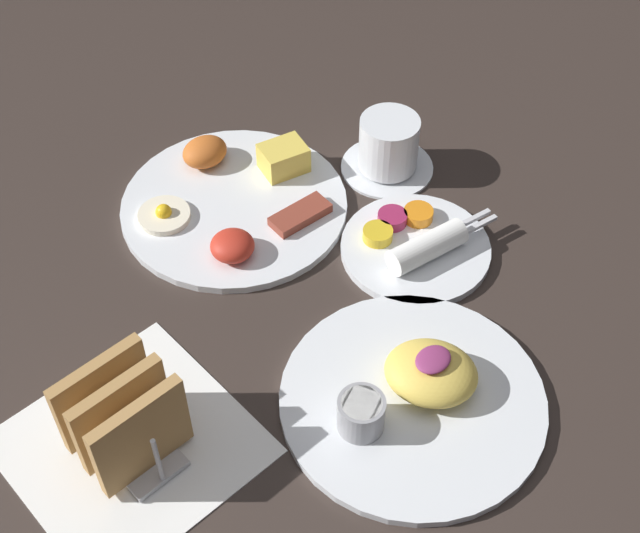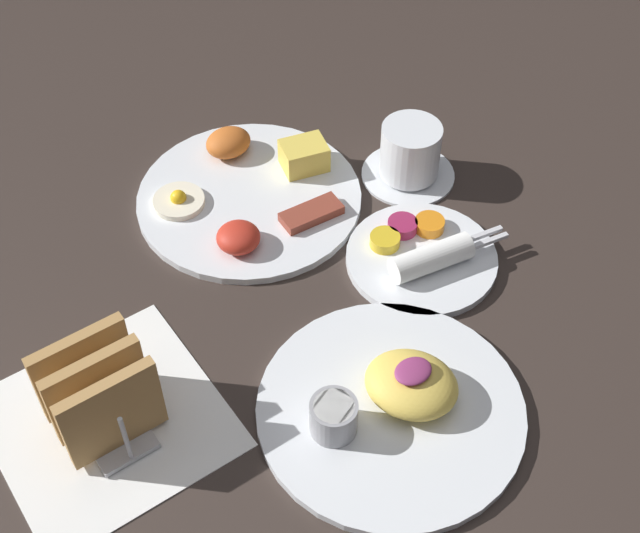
# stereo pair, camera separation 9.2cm
# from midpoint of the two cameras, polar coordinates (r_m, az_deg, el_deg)

# --- Properties ---
(ground_plane) EXTENTS (3.00, 3.00, 0.00)m
(ground_plane) POSITION_cam_midpoint_polar(r_m,az_deg,el_deg) (0.97, -4.61, -5.00)
(ground_plane) COLOR #332823
(napkin_flat) EXTENTS (0.22, 0.22, 0.00)m
(napkin_flat) POSITION_cam_midpoint_polar(r_m,az_deg,el_deg) (0.93, -14.85, -11.17)
(napkin_flat) COLOR white
(napkin_flat) RESTS_ON ground_plane
(plate_breakfast) EXTENTS (0.28, 0.28, 0.05)m
(plate_breakfast) POSITION_cam_midpoint_polar(r_m,az_deg,el_deg) (1.11, -7.85, 4.13)
(plate_breakfast) COLOR white
(plate_breakfast) RESTS_ON ground_plane
(plate_condiments) EXTENTS (0.18, 0.18, 0.04)m
(plate_condiments) POSITION_cam_midpoint_polar(r_m,az_deg,el_deg) (1.05, 3.63, 1.30)
(plate_condiments) COLOR white
(plate_condiments) RESTS_ON ground_plane
(plate_foreground) EXTENTS (0.27, 0.27, 0.06)m
(plate_foreground) POSITION_cam_midpoint_polar(r_m,az_deg,el_deg) (0.92, 3.11, -8.30)
(plate_foreground) COLOR white
(plate_foreground) RESTS_ON ground_plane
(toast_rack) EXTENTS (0.10, 0.12, 0.10)m
(toast_rack) POSITION_cam_midpoint_polar(r_m,az_deg,el_deg) (0.89, -15.47, -9.50)
(toast_rack) COLOR #B7B7BC
(toast_rack) RESTS_ON ground_plane
(coffee_cup) EXTENTS (0.12, 0.12, 0.08)m
(coffee_cup) POSITION_cam_midpoint_polar(r_m,az_deg,el_deg) (1.14, 2.09, 7.52)
(coffee_cup) COLOR white
(coffee_cup) RESTS_ON ground_plane
(teaspoon) EXTENTS (0.08, 0.11, 0.01)m
(teaspoon) POSITION_cam_midpoint_polar(r_m,az_deg,el_deg) (0.97, 3.63, -4.94)
(teaspoon) COLOR silver
(teaspoon) RESTS_ON ground_plane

